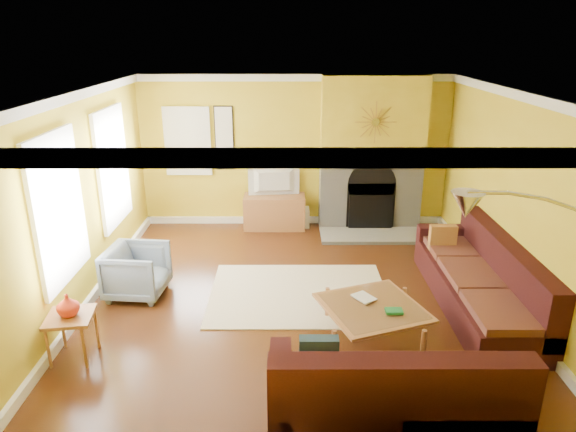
{
  "coord_description": "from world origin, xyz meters",
  "views": [
    {
      "loc": [
        -0.15,
        -6.04,
        3.36
      ],
      "look_at": [
        -0.13,
        0.4,
        1.06
      ],
      "focal_mm": 32.0,
      "sensor_mm": 36.0,
      "label": 1
    }
  ],
  "objects_px": {
    "coffee_table": "(372,321)",
    "media_console": "(274,212)",
    "sectional_sofa": "(403,296)",
    "arc_lamp": "(551,346)",
    "armchair": "(137,271)",
    "side_table": "(73,336)"
  },
  "relations": [
    {
      "from": "coffee_table",
      "to": "media_console",
      "type": "xyz_separation_m",
      "value": [
        -1.2,
        3.6,
        0.09
      ]
    },
    {
      "from": "sectional_sofa",
      "to": "arc_lamp",
      "type": "relative_size",
      "value": 1.69
    },
    {
      "from": "coffee_table",
      "to": "arc_lamp",
      "type": "relative_size",
      "value": 0.45
    },
    {
      "from": "armchair",
      "to": "side_table",
      "type": "relative_size",
      "value": 1.45
    },
    {
      "from": "coffee_table",
      "to": "media_console",
      "type": "bearing_deg",
      "value": 108.48
    },
    {
      "from": "media_console",
      "to": "arc_lamp",
      "type": "height_order",
      "value": "arc_lamp"
    },
    {
      "from": "sectional_sofa",
      "to": "arc_lamp",
      "type": "bearing_deg",
      "value": -74.36
    },
    {
      "from": "media_console",
      "to": "side_table",
      "type": "bearing_deg",
      "value": -117.76
    },
    {
      "from": "sectional_sofa",
      "to": "coffee_table",
      "type": "height_order",
      "value": "sectional_sofa"
    },
    {
      "from": "sectional_sofa",
      "to": "side_table",
      "type": "bearing_deg",
      "value": -171.64
    },
    {
      "from": "side_table",
      "to": "arc_lamp",
      "type": "relative_size",
      "value": 0.22
    },
    {
      "from": "coffee_table",
      "to": "arc_lamp",
      "type": "bearing_deg",
      "value": -63.3
    },
    {
      "from": "armchair",
      "to": "arc_lamp",
      "type": "height_order",
      "value": "arc_lamp"
    },
    {
      "from": "armchair",
      "to": "coffee_table",
      "type": "bearing_deg",
      "value": -103.76
    },
    {
      "from": "media_console",
      "to": "side_table",
      "type": "relative_size",
      "value": 2.1
    },
    {
      "from": "side_table",
      "to": "media_console",
      "type": "bearing_deg",
      "value": 62.24
    },
    {
      "from": "media_console",
      "to": "side_table",
      "type": "distance_m",
      "value": 4.5
    },
    {
      "from": "sectional_sofa",
      "to": "media_console",
      "type": "height_order",
      "value": "sectional_sofa"
    },
    {
      "from": "sectional_sofa",
      "to": "coffee_table",
      "type": "relative_size",
      "value": 3.75
    },
    {
      "from": "media_console",
      "to": "armchair",
      "type": "relative_size",
      "value": 1.45
    },
    {
      "from": "coffee_table",
      "to": "media_console",
      "type": "height_order",
      "value": "media_console"
    },
    {
      "from": "sectional_sofa",
      "to": "media_console",
      "type": "distance_m",
      "value": 3.8
    }
  ]
}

